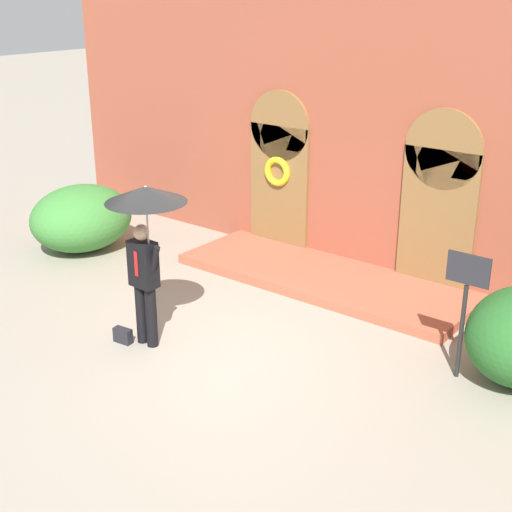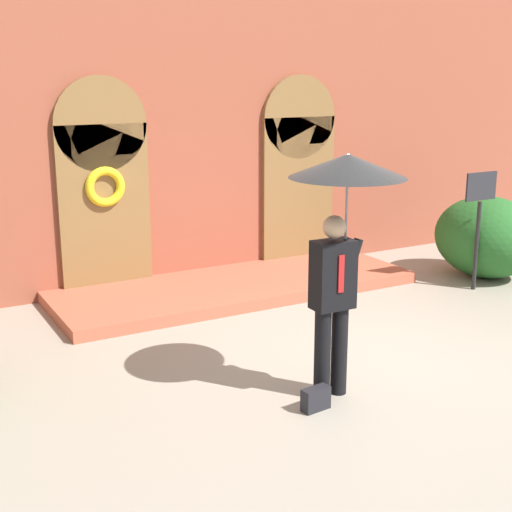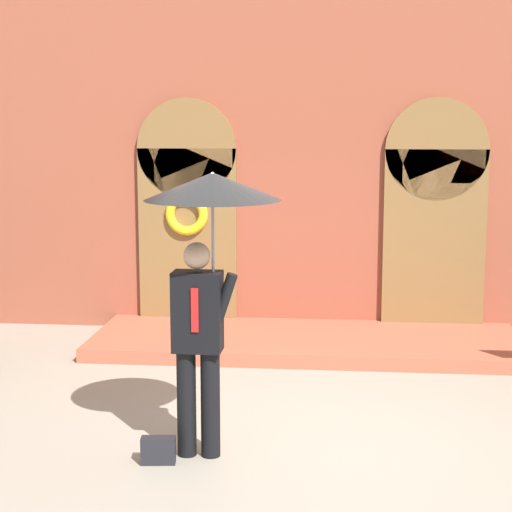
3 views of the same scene
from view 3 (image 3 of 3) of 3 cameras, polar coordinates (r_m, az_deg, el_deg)
The scene contains 4 objects.
ground_plane at distance 7.64m, azimuth 2.40°, elevation -12.21°, with size 80.00×80.00×0.00m, color gray.
building_facade at distance 11.26m, azimuth 3.68°, elevation 8.61°, with size 14.00×2.30×5.60m.
person_with_umbrella at distance 6.85m, azimuth -3.17°, elevation 1.84°, with size 1.10×1.10×2.36m.
handbag at distance 7.18m, azimuth -6.53°, elevation -12.75°, with size 0.28×0.12×0.22m, color black.
Camera 3 is at (0.38, -7.10, 2.78)m, focal length 60.00 mm.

